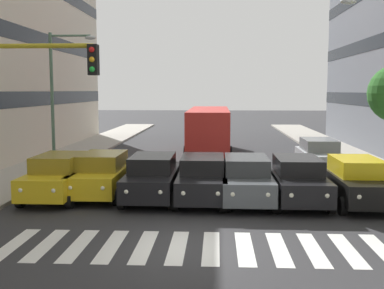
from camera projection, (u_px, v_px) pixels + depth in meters
ground_plane at (194, 247)px, 12.80m from camera, size 180.00×180.00×0.00m
crosswalk_markings at (194, 247)px, 12.80m from camera, size 10.35×2.80×0.01m
car_0 at (357, 181)px, 17.45m from camera, size 2.02×4.44×1.72m
car_1 at (298, 180)px, 17.68m from camera, size 2.02×4.44×1.72m
car_2 at (246, 179)px, 17.82m from camera, size 2.02×4.44×1.72m
car_3 at (203, 179)px, 17.99m from camera, size 2.02×4.44×1.72m
car_4 at (152, 177)px, 18.23m from camera, size 2.02×4.44×1.72m
car_5 at (102, 174)px, 18.88m from camera, size 2.02×4.44×1.72m
car_6 at (58, 176)px, 18.48m from camera, size 2.02×4.44×1.72m
car_row2_0 at (319, 156)px, 24.37m from camera, size 2.02×4.44×1.72m
bus_behind_traffic at (209, 126)px, 31.17m from camera, size 2.78×10.50×3.00m
street_lamp_right at (59, 88)px, 23.66m from camera, size 2.37×0.28×6.87m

